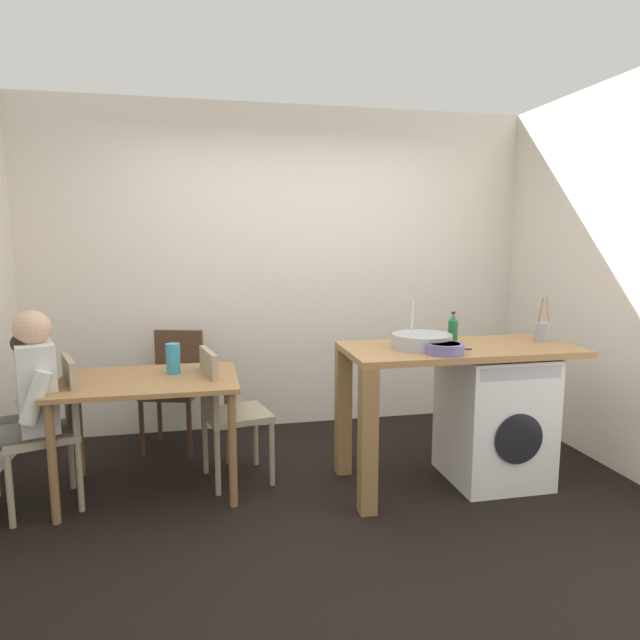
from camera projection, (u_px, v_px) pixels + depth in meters
ground_plane at (330, 518)px, 3.16m from camera, size 5.46×5.46×0.00m
wall_back at (285, 270)px, 4.67m from camera, size 4.60×0.10×2.70m
dining_table at (149, 393)px, 3.44m from camera, size 1.10×0.76×0.74m
chair_person_seat at (53, 424)px, 3.27m from camera, size 0.51×0.51×0.90m
chair_opposite at (226, 408)px, 3.59m from camera, size 0.47×0.47×0.90m
chair_spare_by_wall at (176, 382)px, 4.23m from camera, size 0.50×0.50×0.90m
seated_person at (21, 401)px, 3.17m from camera, size 0.57×0.54×1.20m
kitchen_counter at (428, 372)px, 3.50m from camera, size 1.50×0.68×0.92m
washing_machine at (494, 417)px, 3.64m from camera, size 0.60×0.61×0.86m
sink_basin at (422, 341)px, 3.46m from camera, size 0.38×0.38×0.09m
tap at (412, 322)px, 3.62m from camera, size 0.02×0.02×0.28m
bottle_tall_green at (453, 329)px, 3.59m from camera, size 0.06×0.06×0.22m
mixing_bowl at (444, 348)px, 3.28m from camera, size 0.24×0.24×0.06m
utensil_crock at (543, 331)px, 3.69m from camera, size 0.11×0.11×0.30m
vase at (173, 358)px, 3.54m from camera, size 0.09×0.09×0.20m
scissors at (460, 349)px, 3.42m from camera, size 0.15×0.06×0.01m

